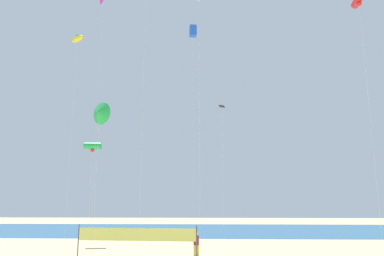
% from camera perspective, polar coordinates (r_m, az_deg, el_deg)
% --- Properties ---
extents(ocean_band, '(120.00, 20.00, 0.01)m').
position_cam_1_polar(ocean_band, '(49.40, -0.78, -16.07)').
color(ocean_band, '#28608C').
rests_on(ocean_band, ground).
extents(beachgoer_maroon_shirt, '(0.41, 0.41, 1.79)m').
position_cam_1_polar(beachgoer_maroon_shirt, '(28.49, 0.68, -17.98)').
color(beachgoer_maroon_shirt, gold).
rests_on(beachgoer_maroon_shirt, ground).
extents(volleyball_net, '(8.83, 0.67, 2.40)m').
position_cam_1_polar(volleyball_net, '(27.28, -8.89, -16.72)').
color(volleyball_net, '#4C4C51').
rests_on(volleyball_net, ground).
extents(kite_black_diamond, '(0.70, 0.69, 12.71)m').
position_cam_1_polar(kite_black_diamond, '(32.44, 4.88, 3.09)').
color(kite_black_diamond, silver).
rests_on(kite_black_diamond, ground).
extents(kite_green_delta, '(1.58, 1.13, 10.80)m').
position_cam_1_polar(kite_green_delta, '(24.85, -14.65, 2.35)').
color(kite_green_delta, silver).
rests_on(kite_green_delta, ground).
extents(kite_white_diamond, '(0.47, 0.46, 19.49)m').
position_cam_1_polar(kite_white_diamond, '(28.19, 1.12, 17.54)').
color(kite_white_diamond, silver).
rests_on(kite_white_diamond, ground).
extents(kite_yellow_inflatable, '(1.58, 1.23, 19.46)m').
position_cam_1_polar(kite_yellow_inflatable, '(36.12, -17.93, 13.37)').
color(kite_yellow_inflatable, silver).
rests_on(kite_yellow_inflatable, ground).
extents(kite_green_tube, '(1.78, 0.85, 9.90)m').
position_cam_1_polar(kite_green_tube, '(38.00, -15.68, -2.85)').
color(kite_green_tube, silver).
rests_on(kite_green_tube, ground).
extents(kite_blue_box, '(0.74, 0.74, 20.39)m').
position_cam_1_polar(kite_blue_box, '(34.87, 0.15, 15.21)').
color(kite_blue_box, silver).
rests_on(kite_blue_box, ground).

